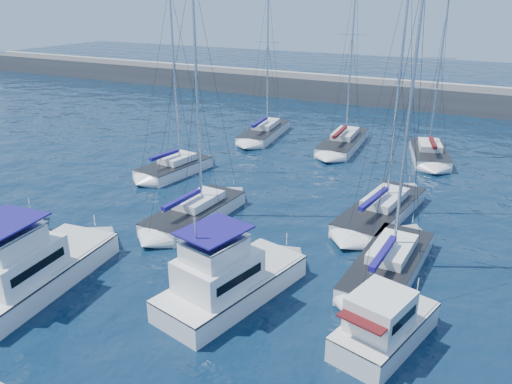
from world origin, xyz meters
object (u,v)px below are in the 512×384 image
at_px(motor_yacht_stbd_inner, 227,281).
at_px(sailboat_mid_b, 195,212).
at_px(sailboat_back_a, 264,132).
at_px(sailboat_back_c, 429,154).
at_px(motor_yacht_stbd_outer, 383,327).
at_px(sailboat_mid_a, 175,167).
at_px(motor_yacht_port_inner, 27,270).
at_px(sailboat_back_b, 343,142).
at_px(sailboat_mid_d, 381,210).
at_px(sailboat_mid_e, 389,264).

height_order(motor_yacht_stbd_inner, sailboat_mid_b, sailboat_mid_b).
height_order(sailboat_back_a, sailboat_back_c, sailboat_back_a).
relative_size(motor_yacht_stbd_outer, sailboat_back_c, 0.41).
bearing_deg(motor_yacht_stbd_outer, sailboat_mid_a, 160.81).
height_order(sailboat_mid_a, sailboat_mid_b, sailboat_mid_b).
height_order(motor_yacht_port_inner, sailboat_back_b, sailboat_back_b).
xyz_separation_m(sailboat_mid_d, sailboat_mid_e, (2.24, -7.21, 0.01)).
height_order(motor_yacht_stbd_outer, sailboat_back_c, sailboat_back_c).
xyz_separation_m(motor_yacht_stbd_outer, sailboat_mid_b, (-14.72, 7.29, -0.40)).
height_order(motor_yacht_stbd_outer, sailboat_mid_e, sailboat_mid_e).
relative_size(motor_yacht_stbd_outer, sailboat_mid_b, 0.37).
xyz_separation_m(motor_yacht_stbd_outer, sailboat_back_c, (-2.79, 28.60, -0.42)).
relative_size(sailboat_mid_d, sailboat_back_b, 0.95).
bearing_deg(sailboat_back_c, sailboat_mid_e, -101.49).
bearing_deg(sailboat_back_a, sailboat_mid_e, -57.04).
xyz_separation_m(motor_yacht_stbd_inner, sailboat_mid_e, (6.54, 6.43, -0.60)).
distance_m(motor_yacht_stbd_inner, sailboat_back_b, 29.15).
relative_size(sailboat_mid_a, sailboat_mid_d, 0.93).
bearing_deg(sailboat_mid_a, motor_yacht_stbd_outer, -25.42).
bearing_deg(sailboat_mid_e, motor_yacht_port_inner, -145.29).
distance_m(motor_yacht_stbd_outer, sailboat_mid_a, 25.92).
bearing_deg(sailboat_mid_b, sailboat_mid_e, -1.43).
bearing_deg(sailboat_mid_d, sailboat_mid_e, -65.39).
bearing_deg(sailboat_mid_d, motor_yacht_stbd_inner, -100.13).
distance_m(sailboat_mid_a, sailboat_mid_b, 9.84).
distance_m(sailboat_mid_b, sailboat_back_c, 24.43).
bearing_deg(sailboat_mid_b, sailboat_back_b, 83.67).
xyz_separation_m(sailboat_mid_b, sailboat_back_b, (3.49, 21.49, -0.01)).
bearing_deg(sailboat_mid_e, sailboat_back_b, 116.34).
bearing_deg(sailboat_back_a, sailboat_back_c, -7.39).
xyz_separation_m(sailboat_mid_d, sailboat_back_a, (-16.63, 15.20, -0.00)).
bearing_deg(motor_yacht_stbd_outer, motor_yacht_stbd_inner, -164.37).
relative_size(motor_yacht_port_inner, motor_yacht_stbd_outer, 1.62).
relative_size(sailboat_mid_a, sailboat_back_a, 0.98).
xyz_separation_m(motor_yacht_stbd_inner, sailboat_back_b, (-3.45, 28.94, -0.60)).
bearing_deg(sailboat_mid_d, motor_yacht_stbd_outer, -68.18).
distance_m(sailboat_mid_d, sailboat_back_c, 15.14).
xyz_separation_m(sailboat_mid_d, sailboat_back_c, (0.68, 15.12, -0.00)).
relative_size(motor_yacht_stbd_outer, sailboat_back_a, 0.38).
bearing_deg(motor_yacht_stbd_outer, motor_yacht_port_inner, -152.57).
xyz_separation_m(motor_yacht_port_inner, sailboat_back_a, (-2.55, 32.74, -0.61)).
bearing_deg(sailboat_back_a, sailboat_mid_d, -49.55).
distance_m(motor_yacht_stbd_inner, sailboat_back_a, 31.38).
height_order(motor_yacht_port_inner, sailboat_mid_d, sailboat_mid_d).
distance_m(motor_yacht_port_inner, sailboat_mid_e, 19.32).
relative_size(sailboat_mid_b, sailboat_mid_d, 0.98).
distance_m(sailboat_mid_a, sailboat_back_c, 23.60).
distance_m(sailboat_mid_d, sailboat_back_a, 22.53).
bearing_deg(sailboat_mid_a, sailboat_back_c, 45.36).
xyz_separation_m(motor_yacht_port_inner, sailboat_back_b, (6.33, 32.83, -0.60)).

